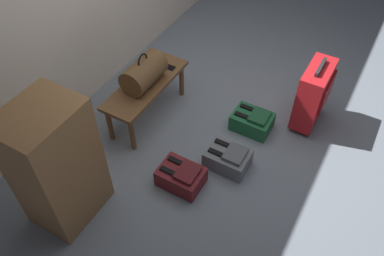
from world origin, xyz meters
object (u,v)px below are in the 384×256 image
Objects in this scene: backpack_green at (252,121)px; bench at (146,88)px; duffel_bag_brown at (144,73)px; side_cabinet at (57,166)px; cell_phone at (168,67)px; backpack_maroon at (181,176)px; suitcase_upright_red at (313,94)px; backpack_grey at (228,158)px.

bench is at bearing 109.81° from backpack_green.
side_cabinet is at bearing -177.25° from duffel_bag_brown.
side_cabinet is (-1.57, 0.93, 0.46)m from backpack_green.
backpack_maroon is (-0.88, -0.67, -0.33)m from cell_phone.
suitcase_upright_red is 1.83× the size of backpack_green.
duffel_bag_brown is 0.63× the size of suitcase_upright_red.
backpack_maroon is at bearing 151.44° from suitcase_upright_red.
side_cabinet is at bearing 144.85° from suitcase_upright_red.
backpack_grey is at bearing 179.77° from backpack_green.
backpack_maroon is at bearing -45.46° from side_cabinet.
suitcase_upright_red is at bearing -35.15° from side_cabinet.
suitcase_upright_red is (0.73, -1.42, -0.20)m from duffel_bag_brown.
backpack_grey is at bearing 154.06° from suitcase_upright_red.
side_cabinet is (-1.94, 1.36, 0.19)m from suitcase_upright_red.
backpack_green is 0.35× the size of side_cabinet.
bench is 2.63× the size of backpack_grey.
bench is at bearing -0.00° from duffel_bag_brown.
side_cabinet is (-1.04, 0.93, 0.46)m from backpack_grey.
cell_phone is at bearing 37.40° from backpack_maroon.
cell_phone is at bearing 61.98° from backpack_grey.
bench is 6.94× the size of cell_phone.
side_cabinet reaches higher than backpack_green.
backpack_grey and backpack_maroon have the same top height.
duffel_bag_brown is 1.10m from backpack_grey.
side_cabinet reaches higher than suitcase_upright_red.
backpack_green is at bearing 129.86° from suitcase_upright_red.
backpack_green is (0.04, -0.93, -0.33)m from cell_phone.
cell_phone is 0.38× the size of backpack_grey.
backpack_grey is 0.46m from backpack_maroon.
duffel_bag_brown is at bearing 80.07° from backpack_grey.
backpack_grey is 1.00× the size of backpack_maroon.
suitcase_upright_red is (0.72, -1.42, 0.00)m from bench.
bench is 1.24m from side_cabinet.
duffel_bag_brown reaches higher than bench.
cell_phone is (0.32, -0.06, -0.13)m from duffel_bag_brown.
side_cabinet is at bearing 134.54° from backpack_maroon.
backpack_green is (0.36, -0.99, -0.26)m from bench.
backpack_grey is (-0.49, -0.93, -0.33)m from cell_phone.
backpack_grey is at bearing -41.75° from side_cabinet.
side_cabinet reaches higher than duffel_bag_brown.
bench reaches higher than backpack_green.
suitcase_upright_red reaches higher than backpack_grey.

